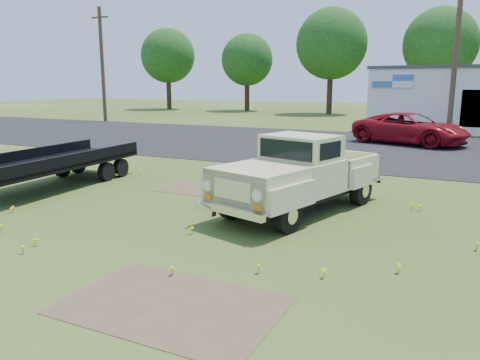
# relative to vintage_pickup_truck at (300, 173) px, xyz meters

# --- Properties ---
(ground) EXTENTS (140.00, 140.00, 0.00)m
(ground) POSITION_rel_vintage_pickup_truck_xyz_m (-1.49, -2.49, -0.93)
(ground) COLOR #394E19
(ground) RESTS_ON ground
(asphalt_lot) EXTENTS (90.00, 14.00, 0.02)m
(asphalt_lot) POSITION_rel_vintage_pickup_truck_xyz_m (-1.49, 12.51, -0.93)
(asphalt_lot) COLOR black
(asphalt_lot) RESTS_ON ground
(dirt_patch_a) EXTENTS (3.00, 2.00, 0.01)m
(dirt_patch_a) POSITION_rel_vintage_pickup_truck_xyz_m (0.01, -5.49, -0.93)
(dirt_patch_a) COLOR brown
(dirt_patch_a) RESTS_ON ground
(dirt_patch_b) EXTENTS (2.20, 1.60, 0.01)m
(dirt_patch_b) POSITION_rel_vintage_pickup_truck_xyz_m (-3.49, 1.01, -0.93)
(dirt_patch_b) COLOR brown
(dirt_patch_b) RESTS_ON ground
(utility_pole_west) EXTENTS (1.60, 0.30, 9.00)m
(utility_pole_west) POSITION_rel_vintage_pickup_truck_xyz_m (-23.49, 19.51, 3.67)
(utility_pole_west) COLOR #4C3523
(utility_pole_west) RESTS_ON ground
(utility_pole_mid) EXTENTS (1.60, 0.30, 9.00)m
(utility_pole_mid) POSITION_rel_vintage_pickup_truck_xyz_m (2.51, 19.51, 3.67)
(utility_pole_mid) COLOR #4C3523
(utility_pole_mid) RESTS_ON ground
(treeline_a) EXTENTS (6.40, 6.40, 9.52)m
(treeline_a) POSITION_rel_vintage_pickup_truck_xyz_m (-29.49, 37.51, 5.37)
(treeline_a) COLOR #332217
(treeline_a) RESTS_ON ground
(treeline_b) EXTENTS (5.76, 5.76, 8.57)m
(treeline_b) POSITION_rel_vintage_pickup_truck_xyz_m (-19.49, 38.51, 4.74)
(treeline_b) COLOR #332217
(treeline_b) RESTS_ON ground
(treeline_c) EXTENTS (7.04, 7.04, 10.47)m
(treeline_c) POSITION_rel_vintage_pickup_truck_xyz_m (-9.49, 37.01, 6.00)
(treeline_c) COLOR #332217
(treeline_c) RESTS_ON ground
(treeline_d) EXTENTS (6.72, 6.72, 10.00)m
(treeline_d) POSITION_rel_vintage_pickup_truck_xyz_m (0.51, 38.01, 5.69)
(treeline_d) COLOR #332217
(treeline_d) RESTS_ON ground
(vintage_pickup_truck) EXTENTS (3.34, 5.48, 1.86)m
(vintage_pickup_truck) POSITION_rel_vintage_pickup_truck_xyz_m (0.00, 0.00, 0.00)
(vintage_pickup_truck) COLOR #CAC588
(vintage_pickup_truck) RESTS_ON ground
(flatbed_trailer) EXTENTS (2.44, 6.33, 1.70)m
(flatbed_trailer) POSITION_rel_vintage_pickup_truck_xyz_m (-7.51, -0.63, -0.08)
(flatbed_trailer) COLOR black
(flatbed_trailer) RESTS_ON ground
(red_pickup) EXTENTS (6.22, 4.36, 1.58)m
(red_pickup) POSITION_rel_vintage_pickup_truck_xyz_m (0.88, 14.68, -0.14)
(red_pickup) COLOR maroon
(red_pickup) RESTS_ON ground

